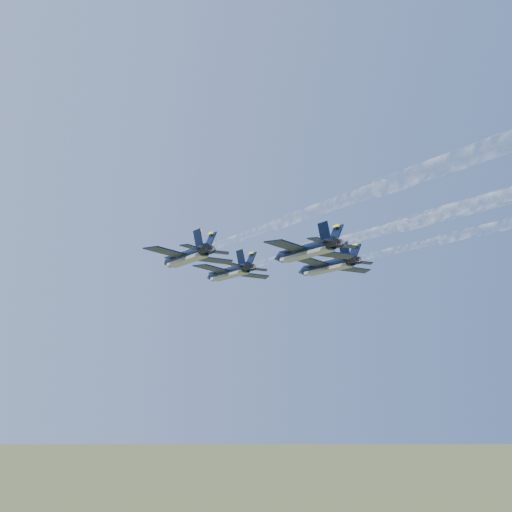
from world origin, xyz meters
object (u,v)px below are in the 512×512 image
jet_right (327,266)px  jet_slot (305,251)px  jet_lead (229,272)px  jet_left (186,257)px

jet_right → jet_slot: (-10.02, -9.88, 0.00)m
jet_slot → jet_right: bearing=47.1°
jet_slot → jet_lead: bearing=88.5°
jet_lead → jet_right: bearing=-54.0°
jet_left → jet_right: (20.35, -1.41, 0.00)m
jet_lead → jet_left: same height
jet_left → jet_slot: size_ratio=1.00×
jet_left → jet_slot: same height
jet_lead → jet_right: 15.25m
jet_lead → jet_left: (-11.93, -11.30, 0.00)m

